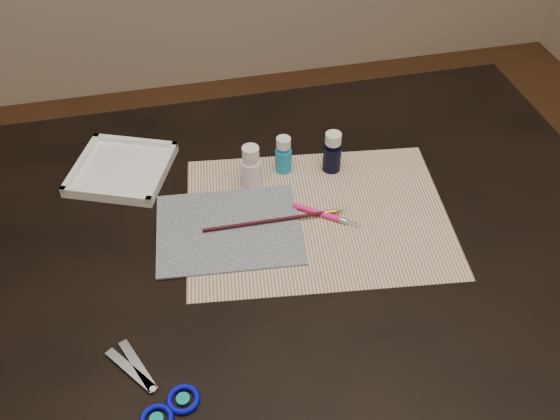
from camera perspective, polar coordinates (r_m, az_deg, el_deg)
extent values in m
cube|color=black|center=(1.42, 0.00, -12.60)|extent=(1.30, 0.90, 0.75)
cube|color=silver|center=(1.15, 3.44, -0.53)|extent=(0.52, 0.42, 0.00)
cube|color=black|center=(1.13, -4.70, -1.74)|extent=(0.28, 0.23, 0.00)
cylinder|color=white|center=(1.19, -2.66, 3.97)|extent=(0.04, 0.04, 0.09)
cylinder|color=teal|center=(1.23, 0.32, 5.08)|extent=(0.04, 0.04, 0.08)
cylinder|color=black|center=(1.23, 4.81, 5.30)|extent=(0.04, 0.04, 0.09)
cube|color=white|center=(1.28, -14.27, 3.69)|extent=(0.23, 0.23, 0.02)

